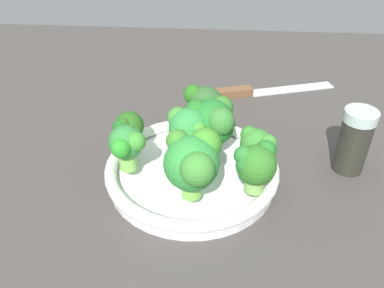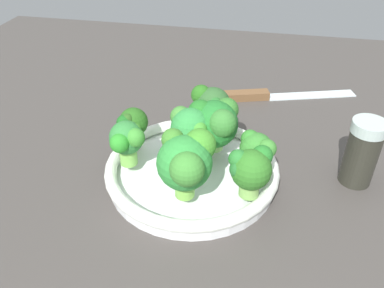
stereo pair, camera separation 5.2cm
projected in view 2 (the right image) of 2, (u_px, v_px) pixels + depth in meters
The scene contains 12 objects.
ground_plane at pixel (186, 193), 55.15cm from camera, with size 130.00×130.00×2.50cm, color #423D3A.
bowl at pixel (192, 170), 54.98cm from camera, with size 23.97×23.97×2.97cm.
broccoli_floret_0 at pixel (186, 161), 45.68cm from camera, with size 6.72×8.33×8.39cm.
broccoli_floret_1 at pixel (215, 122), 54.43cm from camera, with size 7.08×7.71×7.32cm.
broccoli_floret_2 at pixel (189, 127), 53.63cm from camera, with size 5.76×6.06×6.99cm.
broccoli_floret_3 at pixel (212, 104), 58.98cm from camera, with size 5.96×5.93×6.88cm.
broccoli_floret_4 at pixel (257, 149), 50.86cm from camera, with size 4.71×4.67×5.60cm.
broccoli_floret_5 at pixel (132, 124), 55.62cm from camera, with size 4.11×4.69×5.72cm.
broccoli_floret_6 at pixel (127, 140), 51.38cm from camera, with size 5.08×5.33×6.40cm.
broccoli_floret_7 at pixel (250, 169), 46.69cm from camera, with size 5.27×5.20×6.35cm.
knife at pixel (268, 95), 75.11cm from camera, with size 26.10×10.26×1.50cm.
pepper_shaker at pixel (362, 152), 52.74cm from camera, with size 4.55×4.55×9.63cm.
Camera 2 is at (-9.09, 40.21, 36.05)cm, focal length 36.98 mm.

